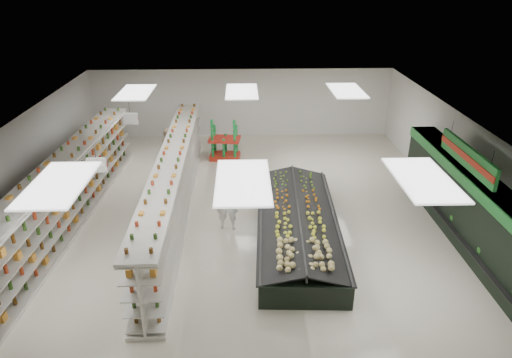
{
  "coord_description": "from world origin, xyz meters",
  "views": [
    {
      "loc": [
        0.0,
        -13.04,
        7.42
      ],
      "look_at": [
        0.42,
        0.22,
        1.25
      ],
      "focal_mm": 32.0,
      "sensor_mm": 36.0,
      "label": 1
    }
  ],
  "objects_px": {
    "gondola_left": "(59,203)",
    "gondola_center": "(175,186)",
    "soda_endcap": "(225,141)",
    "shopper_main": "(227,201)",
    "shopper_background": "(170,149)",
    "produce_island": "(297,224)"
  },
  "relations": [
    {
      "from": "shopper_background",
      "to": "gondola_center",
      "type": "bearing_deg",
      "value": -157.32
    },
    {
      "from": "gondola_center",
      "to": "soda_endcap",
      "type": "xyz_separation_m",
      "value": [
        1.48,
        4.61,
        -0.13
      ]
    },
    {
      "from": "gondola_left",
      "to": "shopper_background",
      "type": "height_order",
      "value": "gondola_left"
    },
    {
      "from": "soda_endcap",
      "to": "shopper_background",
      "type": "xyz_separation_m",
      "value": [
        -2.16,
        -0.96,
        0.05
      ]
    },
    {
      "from": "produce_island",
      "to": "shopper_main",
      "type": "distance_m",
      "value": 2.24
    },
    {
      "from": "gondola_left",
      "to": "gondola_center",
      "type": "bearing_deg",
      "value": 22.64
    },
    {
      "from": "gondola_left",
      "to": "shopper_main",
      "type": "xyz_separation_m",
      "value": [
        5.02,
        0.06,
        -0.03
      ]
    },
    {
      "from": "soda_endcap",
      "to": "gondola_left",
      "type": "bearing_deg",
      "value": -129.35
    },
    {
      "from": "shopper_main",
      "to": "shopper_background",
      "type": "xyz_separation_m",
      "value": [
        -2.41,
        4.8,
        -0.11
      ]
    },
    {
      "from": "gondola_left",
      "to": "soda_endcap",
      "type": "height_order",
      "value": "gondola_left"
    },
    {
      "from": "shopper_background",
      "to": "produce_island",
      "type": "bearing_deg",
      "value": -127.64
    },
    {
      "from": "produce_island",
      "to": "gondola_center",
      "type": "bearing_deg",
      "value": 156.02
    },
    {
      "from": "gondola_center",
      "to": "shopper_main",
      "type": "xyz_separation_m",
      "value": [
        1.74,
        -1.15,
        0.02
      ]
    },
    {
      "from": "gondola_center",
      "to": "soda_endcap",
      "type": "height_order",
      "value": "gondola_center"
    },
    {
      "from": "soda_endcap",
      "to": "shopper_main",
      "type": "bearing_deg",
      "value": -87.5
    },
    {
      "from": "gondola_center",
      "to": "soda_endcap",
      "type": "bearing_deg",
      "value": 71.59
    },
    {
      "from": "gondola_center",
      "to": "soda_endcap",
      "type": "relative_size",
      "value": 7.12
    },
    {
      "from": "gondola_left",
      "to": "shopper_main",
      "type": "relative_size",
      "value": 6.52
    },
    {
      "from": "gondola_left",
      "to": "shopper_main",
      "type": "distance_m",
      "value": 5.02
    },
    {
      "from": "gondola_left",
      "to": "produce_island",
      "type": "xyz_separation_m",
      "value": [
        7.13,
        -0.51,
        -0.54
      ]
    },
    {
      "from": "gondola_left",
      "to": "produce_island",
      "type": "relative_size",
      "value": 1.87
    },
    {
      "from": "gondola_center",
      "to": "shopper_background",
      "type": "bearing_deg",
      "value": 99.85
    }
  ]
}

